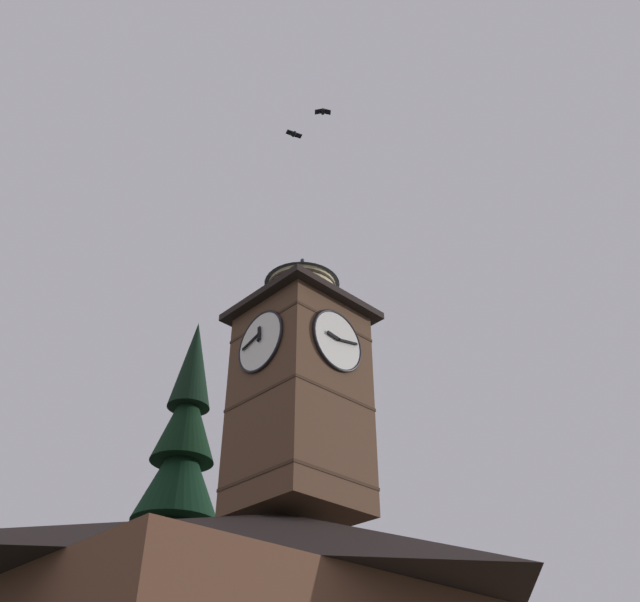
{
  "coord_description": "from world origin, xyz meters",
  "views": [
    {
      "loc": [
        12.95,
        13.07,
        1.64
      ],
      "look_at": [
        -0.79,
        -1.26,
        15.38
      ],
      "focal_mm": 37.68,
      "sensor_mm": 36.0,
      "label": 1
    }
  ],
  "objects_px": {
    "flying_bird_low": "(294,134)",
    "moon": "(90,554)",
    "pine_tree_behind": "(168,574)",
    "flying_bird_high": "(323,112)",
    "clock_tower": "(300,384)"
  },
  "relations": [
    {
      "from": "clock_tower",
      "to": "moon",
      "type": "bearing_deg",
      "value": -107.68
    },
    {
      "from": "clock_tower",
      "to": "pine_tree_behind",
      "type": "bearing_deg",
      "value": -93.09
    },
    {
      "from": "moon",
      "to": "flying_bird_low",
      "type": "bearing_deg",
      "value": 69.59
    },
    {
      "from": "clock_tower",
      "to": "flying_bird_low",
      "type": "distance_m",
      "value": 8.39
    },
    {
      "from": "pine_tree_behind",
      "to": "flying_bird_low",
      "type": "relative_size",
      "value": 31.85
    },
    {
      "from": "pine_tree_behind",
      "to": "flying_bird_low",
      "type": "xyz_separation_m",
      "value": [
        3.65,
        10.47,
        11.86
      ]
    },
    {
      "from": "clock_tower",
      "to": "flying_bird_high",
      "type": "relative_size",
      "value": 16.75
    },
    {
      "from": "moon",
      "to": "pine_tree_behind",
      "type": "bearing_deg",
      "value": 69.2
    },
    {
      "from": "moon",
      "to": "flying_bird_high",
      "type": "relative_size",
      "value": 3.75
    },
    {
      "from": "clock_tower",
      "to": "pine_tree_behind",
      "type": "height_order",
      "value": "pine_tree_behind"
    },
    {
      "from": "flying_bird_low",
      "to": "moon",
      "type": "bearing_deg",
      "value": -110.41
    },
    {
      "from": "pine_tree_behind",
      "to": "flying_bird_low",
      "type": "distance_m",
      "value": 16.24
    },
    {
      "from": "flying_bird_high",
      "to": "flying_bird_low",
      "type": "relative_size",
      "value": 1.02
    },
    {
      "from": "clock_tower",
      "to": "flying_bird_high",
      "type": "distance_m",
      "value": 10.24
    },
    {
      "from": "clock_tower",
      "to": "pine_tree_behind",
      "type": "relative_size",
      "value": 0.54
    }
  ]
}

